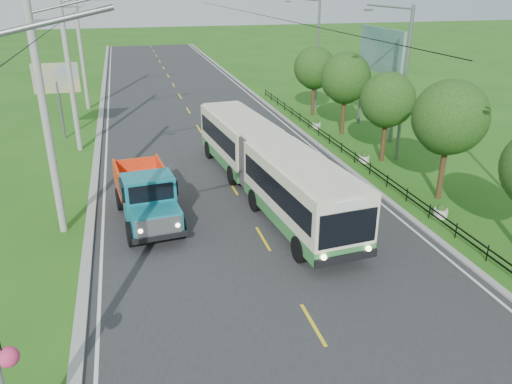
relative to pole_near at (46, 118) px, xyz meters
name	(u,v)px	position (x,y,z in m)	size (l,w,h in m)	color
ground	(313,325)	(8.26, -9.00, -5.09)	(240.00, 240.00, 0.00)	#255D16
road	(208,144)	(8.26, 11.00, -5.08)	(14.00, 120.00, 0.02)	#28282B
curb_left	(97,152)	(1.06, 11.00, -5.02)	(0.40, 120.00, 0.15)	#9E9E99
curb_right	(307,136)	(15.41, 11.00, -5.04)	(0.30, 120.00, 0.10)	#9E9E99
edge_line_left	(106,152)	(1.61, 11.00, -5.07)	(0.12, 120.00, 0.00)	silver
edge_line_right	(301,137)	(14.91, 11.00, -5.07)	(0.12, 120.00, 0.00)	silver
centre_dash	(313,324)	(8.26, -9.00, -5.07)	(0.12, 2.20, 0.00)	yellow
railing_right	(355,158)	(16.26, 5.00, -4.79)	(0.04, 40.00, 0.60)	black
pole_near	(46,118)	(0.00, 0.00, 0.00)	(3.51, 0.32, 10.00)	gray
pole_mid	(70,71)	(0.00, 12.00, 0.00)	(3.51, 0.32, 10.00)	gray
pole_far	(81,48)	(0.00, 24.00, 0.00)	(3.51, 0.32, 10.00)	gray
tree_third	(449,121)	(18.12, -0.86, -1.11)	(3.60, 3.62, 6.00)	#382314
tree_fourth	(387,102)	(18.12, 5.14, -1.51)	(3.24, 3.31, 5.40)	#382314
tree_fifth	(345,80)	(18.12, 11.14, -1.24)	(3.48, 3.52, 5.80)	#382314
tree_back	(314,70)	(18.12, 17.14, -1.44)	(3.30, 3.36, 5.50)	#382314
streetlight_mid	(403,80)	(18.90, 5.00, -0.19)	(3.02, 0.20, 9.07)	slate
streetlight_far	(316,51)	(18.90, 19.00, -0.19)	(3.02, 0.20, 9.07)	slate
planter_near	(441,211)	(16.86, -3.00, -4.81)	(0.64, 0.64, 0.67)	silver
planter_mid	(364,158)	(16.86, 5.00, -4.81)	(0.64, 0.64, 0.67)	silver
planter_far	(316,124)	(16.86, 13.00, -4.81)	(0.64, 0.64, 0.67)	silver
billboard_left	(57,83)	(-1.24, 15.00, -1.23)	(3.00, 0.20, 5.20)	slate
billboard_right	(380,57)	(20.56, 11.00, 0.25)	(0.24, 6.00, 7.30)	slate
bus	(267,161)	(9.70, 1.50, -3.23)	(4.11, 16.27, 3.11)	#34823C
dump_truck	(146,193)	(3.65, 0.01, -3.67)	(2.88, 6.20, 2.52)	#167786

